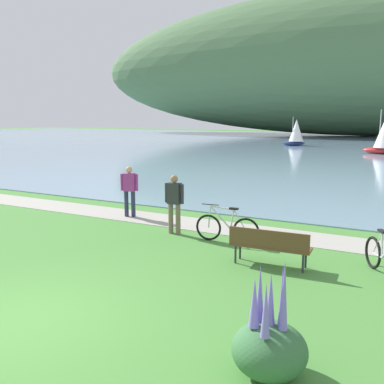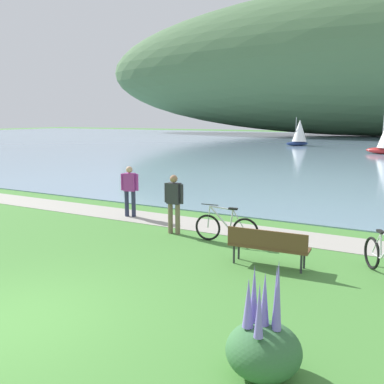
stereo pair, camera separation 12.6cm
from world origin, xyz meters
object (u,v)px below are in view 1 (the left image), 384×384
(park_bench_near_camera, at_px, (270,244))
(person_on_the_grass, at_px, (174,200))
(sailboat_nearest_to_shore, at_px, (296,132))
(person_at_shoreline, at_px, (129,188))
(bicycle_leaning_near_bench, at_px, (227,228))
(bicycle_beside_path, at_px, (384,259))

(park_bench_near_camera, relative_size, person_on_the_grass, 1.07)
(person_on_the_grass, distance_m, sailboat_nearest_to_shore, 39.79)
(person_at_shoreline, relative_size, person_on_the_grass, 1.00)
(bicycle_leaning_near_bench, relative_size, bicycle_beside_path, 1.13)
(park_bench_near_camera, xyz_separation_m, person_on_the_grass, (-3.27, 1.41, 0.46))
(bicycle_leaning_near_bench, height_order, person_at_shoreline, person_at_shoreline)
(person_on_the_grass, relative_size, sailboat_nearest_to_shore, 0.52)
(bicycle_leaning_near_bench, height_order, person_on_the_grass, person_on_the_grass)
(bicycle_leaning_near_bench, relative_size, person_at_shoreline, 1.03)
(bicycle_beside_path, bearing_deg, person_on_the_grass, 171.02)
(person_at_shoreline, distance_m, person_on_the_grass, 2.64)
(park_bench_near_camera, bearing_deg, sailboat_nearest_to_shore, 103.62)
(bicycle_leaning_near_bench, bearing_deg, person_on_the_grass, 176.48)
(park_bench_near_camera, relative_size, bicycle_beside_path, 1.16)
(bicycle_leaning_near_bench, xyz_separation_m, bicycle_beside_path, (3.92, -0.78, -0.00))
(bicycle_leaning_near_bench, distance_m, bicycle_beside_path, 3.99)
(park_bench_near_camera, xyz_separation_m, bicycle_leaning_near_bench, (-1.59, 1.31, -0.12))
(person_at_shoreline, bearing_deg, sailboat_nearest_to_shore, 96.27)
(park_bench_near_camera, relative_size, person_at_shoreline, 1.07)
(park_bench_near_camera, distance_m, bicycle_beside_path, 2.39)
(park_bench_near_camera, distance_m, person_at_shoreline, 6.22)
(person_on_the_grass, xyz_separation_m, sailboat_nearest_to_shore, (-6.57, 39.24, 0.60))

